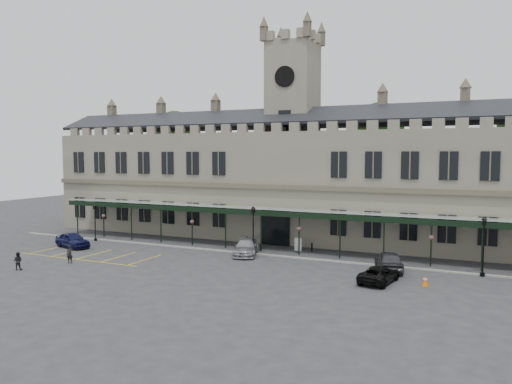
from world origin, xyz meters
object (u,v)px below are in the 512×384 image
at_px(lamp_post_mid, 253,226).
at_px(lamp_post_right, 484,241).
at_px(clock_tower, 293,123).
at_px(sign_board, 298,244).
at_px(car_van, 379,274).
at_px(car_right_a, 389,261).
at_px(traffic_cone, 425,281).
at_px(car_taxi, 246,247).
at_px(station_building, 292,182).
at_px(car_left_a, 72,240).
at_px(person_a, 70,254).
at_px(lamp_post_left, 95,219).
at_px(person_b, 18,261).

bearing_deg(lamp_post_mid, lamp_post_right, 0.75).
height_order(clock_tower, sign_board, clock_tower).
bearing_deg(car_van, car_right_a, -81.00).
distance_m(traffic_cone, car_taxi, 17.44).
xyz_separation_m(lamp_post_mid, traffic_cone, (16.07, -4.58, -2.46)).
bearing_deg(lamp_post_right, clock_tower, 151.80).
bearing_deg(station_building, traffic_cone, -43.68).
bearing_deg(clock_tower, car_left_a, -140.68).
relative_size(car_left_a, person_a, 2.81).
distance_m(lamp_post_right, car_van, 9.14).
xyz_separation_m(clock_tower, car_right_a, (13.00, -11.81, -12.28)).
bearing_deg(station_building, car_right_a, -42.05).
bearing_deg(station_building, lamp_post_right, -28.01).
distance_m(station_building, car_taxi, 12.36).
distance_m(lamp_post_left, person_a, 11.62).
height_order(station_building, car_left_a, station_building).
xyz_separation_m(sign_board, car_left_a, (-21.73, -8.21, 0.16)).
height_order(lamp_post_mid, person_b, lamp_post_mid).
bearing_deg(car_right_a, car_taxi, -20.34).
bearing_deg(car_right_a, lamp_post_left, -18.43).
relative_size(sign_board, car_right_a, 0.26).
bearing_deg(person_a, person_b, -133.76).
xyz_separation_m(clock_tower, car_left_a, (-18.50, -15.15, -12.33)).
bearing_deg(sign_board, clock_tower, 118.61).
distance_m(lamp_post_right, person_a, 34.82).
height_order(car_taxi, person_a, person_a).
xyz_separation_m(lamp_post_mid, car_taxi, (-0.75, 0.00, -2.08)).
height_order(lamp_post_mid, sign_board, lamp_post_mid).
relative_size(lamp_post_left, person_a, 2.56).
relative_size(lamp_post_left, car_taxi, 0.80).
distance_m(clock_tower, person_a, 27.54).
distance_m(car_right_a, person_b, 30.93).
xyz_separation_m(lamp_post_left, traffic_cone, (35.50, -4.59, -2.10)).
xyz_separation_m(car_van, person_a, (-26.20, -4.71, 0.19)).
height_order(clock_tower, person_a, clock_tower).
bearing_deg(lamp_post_mid, car_right_a, -3.50).
relative_size(lamp_post_left, lamp_post_right, 0.87).
distance_m(station_building, person_a, 25.21).
bearing_deg(car_taxi, car_van, -38.94).
relative_size(traffic_cone, car_taxi, 0.15).
bearing_deg(car_taxi, lamp_post_right, -17.72).
xyz_separation_m(person_a, person_b, (-1.98, -3.75, -0.06)).
xyz_separation_m(lamp_post_mid, person_b, (-15.37, -13.53, -2.08)).
distance_m(lamp_post_mid, person_b, 20.58).
xyz_separation_m(station_building, person_a, (-13.20, -20.72, -5.65)).
xyz_separation_m(traffic_cone, car_van, (-3.26, -0.49, 0.25)).
relative_size(clock_tower, lamp_post_mid, 5.19).
height_order(clock_tower, lamp_post_right, clock_tower).
distance_m(station_building, lamp_post_left, 22.49).
relative_size(traffic_cone, sign_board, 0.59).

